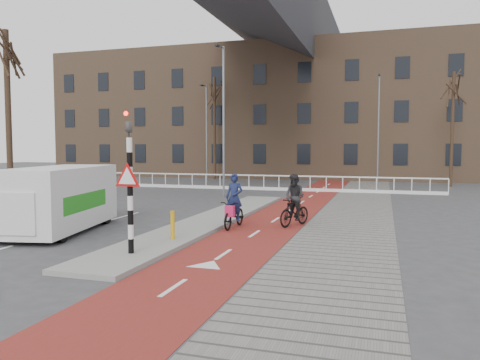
% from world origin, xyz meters
% --- Properties ---
extents(ground, '(120.00, 120.00, 0.00)m').
position_xyz_m(ground, '(0.00, 0.00, 0.00)').
color(ground, '#38383A').
rests_on(ground, ground).
extents(bike_lane, '(2.50, 60.00, 0.01)m').
position_xyz_m(bike_lane, '(1.50, 10.00, 0.01)').
color(bike_lane, maroon).
rests_on(bike_lane, ground).
extents(sidewalk, '(3.00, 60.00, 0.01)m').
position_xyz_m(sidewalk, '(4.30, 10.00, 0.01)').
color(sidewalk, slate).
rests_on(sidewalk, ground).
extents(curb_island, '(1.80, 16.00, 0.12)m').
position_xyz_m(curb_island, '(-0.70, 4.00, 0.06)').
color(curb_island, gray).
rests_on(curb_island, ground).
extents(traffic_signal, '(0.80, 0.80, 3.68)m').
position_xyz_m(traffic_signal, '(-0.60, -2.02, 1.99)').
color(traffic_signal, black).
rests_on(traffic_signal, curb_island).
extents(bollard, '(0.12, 0.12, 0.82)m').
position_xyz_m(bollard, '(-0.36, -0.09, 0.53)').
color(bollard, '#DCA40C').
rests_on(bollard, curb_island).
extents(cyclist_near, '(0.68, 1.79, 1.86)m').
position_xyz_m(cyclist_near, '(0.55, 2.86, 0.63)').
color(cyclist_near, black).
rests_on(cyclist_near, bike_lane).
extents(cyclist_far, '(1.13, 1.71, 1.81)m').
position_xyz_m(cyclist_far, '(2.45, 3.84, 0.76)').
color(cyclist_far, black).
rests_on(cyclist_far, bike_lane).
extents(van, '(2.91, 5.22, 2.12)m').
position_xyz_m(van, '(-4.69, 0.55, 1.12)').
color(van, silver).
rests_on(van, ground).
extents(railing, '(28.00, 0.10, 0.99)m').
position_xyz_m(railing, '(-5.00, 17.00, 0.31)').
color(railing, silver).
rests_on(railing, ground).
extents(townhouse_row, '(46.00, 10.00, 15.90)m').
position_xyz_m(townhouse_row, '(-3.00, 32.00, 7.81)').
color(townhouse_row, '#7F6047').
rests_on(townhouse_row, ground).
extents(tree_left, '(0.27, 0.27, 8.07)m').
position_xyz_m(tree_left, '(-11.07, 5.21, 4.04)').
color(tree_left, black).
rests_on(tree_left, ground).
extents(tree_mid, '(0.26, 0.26, 8.78)m').
position_xyz_m(tree_mid, '(-8.68, 25.95, 4.39)').
color(tree_mid, black).
rests_on(tree_mid, ground).
extents(tree_right, '(0.22, 0.22, 8.00)m').
position_xyz_m(tree_right, '(9.91, 23.41, 4.00)').
color(tree_right, black).
rests_on(tree_right, ground).
extents(streetlight_near, '(0.12, 0.12, 8.26)m').
position_xyz_m(streetlight_near, '(-3.10, 12.27, 4.13)').
color(streetlight_near, slate).
rests_on(streetlight_near, ground).
extents(streetlight_left, '(0.12, 0.12, 7.62)m').
position_xyz_m(streetlight_left, '(-8.00, 22.29, 3.81)').
color(streetlight_left, slate).
rests_on(streetlight_left, ground).
extents(streetlight_right, '(0.12, 0.12, 8.02)m').
position_xyz_m(streetlight_right, '(4.97, 23.49, 4.01)').
color(streetlight_right, slate).
rests_on(streetlight_right, ground).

